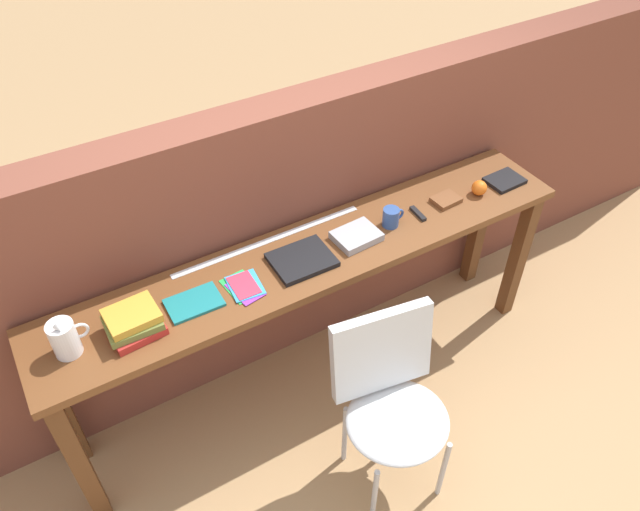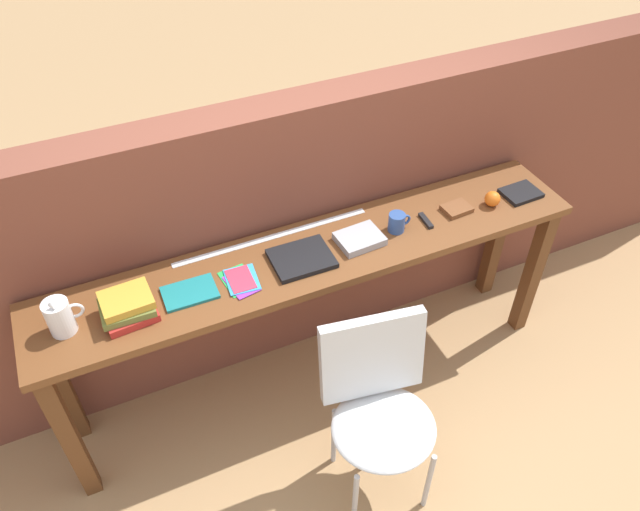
# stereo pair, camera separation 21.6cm
# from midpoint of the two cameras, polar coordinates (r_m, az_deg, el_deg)

# --- Properties ---
(ground_plane) EXTENTS (40.00, 40.00, 0.00)m
(ground_plane) POSITION_cam_midpoint_polar(r_m,az_deg,el_deg) (3.24, 3.87, -14.67)
(ground_plane) COLOR tan
(brick_wall_back) EXTENTS (6.00, 0.20, 1.44)m
(brick_wall_back) POSITION_cam_midpoint_polar(r_m,az_deg,el_deg) (3.07, -0.99, 1.94)
(brick_wall_back) COLOR brown
(brick_wall_back) RESTS_ON ground
(sideboard) EXTENTS (2.50, 0.44, 0.88)m
(sideboard) POSITION_cam_midpoint_polar(r_m,az_deg,el_deg) (2.83, 1.77, -1.84)
(sideboard) COLOR brown
(sideboard) RESTS_ON ground
(chair_white_moulded) EXTENTS (0.51, 0.52, 0.89)m
(chair_white_moulded) POSITION_cam_midpoint_polar(r_m,az_deg,el_deg) (2.67, 7.84, -13.37)
(chair_white_moulded) COLOR silver
(chair_white_moulded) RESTS_ON ground
(pitcher_white) EXTENTS (0.14, 0.10, 0.18)m
(pitcher_white) POSITION_cam_midpoint_polar(r_m,az_deg,el_deg) (2.52, -20.44, -5.37)
(pitcher_white) COLOR white
(pitcher_white) RESTS_ON sideboard
(book_stack_leftmost) EXTENTS (0.21, 0.19, 0.10)m
(book_stack_leftmost) POSITION_cam_midpoint_polar(r_m,az_deg,el_deg) (2.51, -14.84, -4.69)
(book_stack_leftmost) COLOR red
(book_stack_leftmost) RESTS_ON sideboard
(magazine_cycling) EXTENTS (0.22, 0.15, 0.01)m
(magazine_cycling) POSITION_cam_midpoint_polar(r_m,az_deg,el_deg) (2.58, -9.49, -3.46)
(magazine_cycling) COLOR #19757A
(magazine_cycling) RESTS_ON sideboard
(pamphlet_pile_colourful) EXTENTS (0.16, 0.20, 0.01)m
(pamphlet_pile_colourful) POSITION_cam_midpoint_polar(r_m,az_deg,el_deg) (2.60, -4.94, -2.39)
(pamphlet_pile_colourful) COLOR green
(pamphlet_pile_colourful) RESTS_ON sideboard
(book_open_centre) EXTENTS (0.26, 0.22, 0.02)m
(book_open_centre) POSITION_cam_midpoint_polar(r_m,az_deg,el_deg) (2.68, 0.61, -0.36)
(book_open_centre) COLOR black
(book_open_centre) RESTS_ON sideboard
(book_grey_hardcover) EXTENTS (0.21, 0.17, 0.04)m
(book_grey_hardcover) POSITION_cam_midpoint_polar(r_m,az_deg,el_deg) (2.78, 5.87, 1.45)
(book_grey_hardcover) COLOR #9E9EA3
(book_grey_hardcover) RESTS_ON sideboard
(mug) EXTENTS (0.11, 0.08, 0.09)m
(mug) POSITION_cam_midpoint_polar(r_m,az_deg,el_deg) (2.85, 9.24, 2.94)
(mug) COLOR #2D4C8C
(mug) RESTS_ON sideboard
(multitool_folded) EXTENTS (0.03, 0.11, 0.02)m
(multitool_folded) POSITION_cam_midpoint_polar(r_m,az_deg,el_deg) (2.94, 11.74, 3.07)
(multitool_folded) COLOR black
(multitool_folded) RESTS_ON sideboard
(leather_journal_brown) EXTENTS (0.14, 0.11, 0.02)m
(leather_journal_brown) POSITION_cam_midpoint_polar(r_m,az_deg,el_deg) (3.04, 14.40, 4.09)
(leather_journal_brown) COLOR brown
(leather_journal_brown) RESTS_ON sideboard
(sports_ball_small) EXTENTS (0.07, 0.07, 0.07)m
(sports_ball_small) POSITION_cam_midpoint_polar(r_m,az_deg,el_deg) (3.11, 17.44, 4.90)
(sports_ball_small) COLOR orange
(sports_ball_small) RESTS_ON sideboard
(book_repair_rightmost) EXTENTS (0.18, 0.15, 0.02)m
(book_repair_rightmost) POSITION_cam_midpoint_polar(r_m,az_deg,el_deg) (3.23, 19.74, 5.34)
(book_repair_rightmost) COLOR black
(book_repair_rightmost) RESTS_ON sideboard
(ruler_metal_back_edge) EXTENTS (0.92, 0.03, 0.00)m
(ruler_metal_back_edge) POSITION_cam_midpoint_polar(r_m,az_deg,el_deg) (2.81, -2.17, 1.63)
(ruler_metal_back_edge) COLOR silver
(ruler_metal_back_edge) RESTS_ON sideboard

